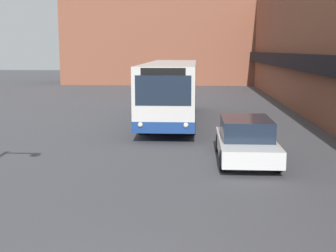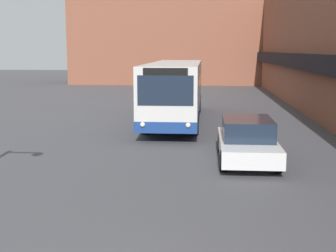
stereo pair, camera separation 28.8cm
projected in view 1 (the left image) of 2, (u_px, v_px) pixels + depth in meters
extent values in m
cube|color=black|center=(290.00, 61.00, 28.77)|extent=(0.50, 60.00, 0.90)
cube|color=brown|center=(184.00, 5.00, 51.64)|extent=(26.00, 8.00, 17.11)
cube|color=silver|center=(171.00, 88.00, 24.30)|extent=(2.51, 12.17, 2.63)
cube|color=navy|center=(171.00, 109.00, 24.47)|extent=(2.53, 12.19, 0.46)
cube|color=#192333|center=(171.00, 81.00, 24.24)|extent=(2.53, 11.20, 0.72)
cube|color=#192333|center=(163.00, 91.00, 18.23)|extent=(2.21, 0.03, 1.18)
cube|color=black|center=(163.00, 72.00, 18.11)|extent=(1.76, 0.03, 0.28)
sphere|color=#F2EAC6|center=(140.00, 125.00, 18.49)|extent=(0.20, 0.20, 0.20)
sphere|color=#F2EAC6|center=(186.00, 125.00, 18.39)|extent=(0.20, 0.20, 0.20)
cylinder|color=black|center=(142.00, 122.00, 20.85)|extent=(0.28, 1.04, 1.04)
cylinder|color=black|center=(192.00, 123.00, 20.71)|extent=(0.28, 1.04, 1.04)
cylinder|color=black|center=(156.00, 103.00, 28.28)|extent=(0.28, 1.04, 1.04)
cylinder|color=black|center=(194.00, 104.00, 28.15)|extent=(0.28, 1.04, 1.04)
cube|color=silver|center=(246.00, 146.00, 15.75)|extent=(1.85, 4.49, 0.53)
cube|color=#192333|center=(246.00, 128.00, 15.76)|extent=(1.62, 2.47, 0.65)
cylinder|color=black|center=(278.00, 162.00, 14.35)|extent=(0.20, 0.66, 0.66)
cylinder|color=black|center=(223.00, 161.00, 14.46)|extent=(0.20, 0.66, 0.66)
cylinder|color=black|center=(265.00, 144.00, 17.10)|extent=(0.20, 0.66, 0.66)
cylinder|color=black|center=(219.00, 143.00, 17.20)|extent=(0.20, 0.66, 0.66)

